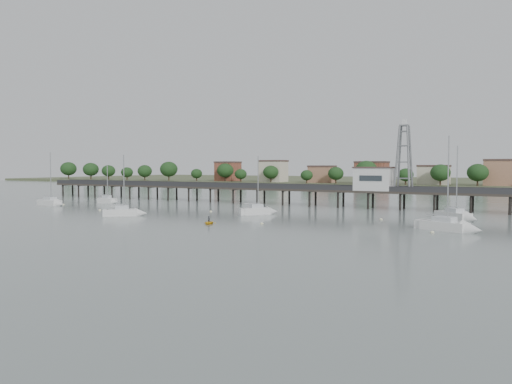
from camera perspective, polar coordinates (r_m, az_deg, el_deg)
ground_plane at (r=74.90m, az=-19.25°, el=-4.44°), size 500.00×500.00×0.00m
pier at (r=122.89m, az=1.99°, el=0.35°), size 150.00×5.00×5.50m
pier_building at (r=113.74m, az=13.31°, el=1.51°), size 8.40×5.40×5.30m
lattice_tower at (r=112.16m, az=16.54°, el=3.71°), size 3.20×3.20×15.50m
sailboat_a at (r=128.65m, az=-22.14°, el=-1.16°), size 8.33×3.07×13.48m
sailboat_b at (r=131.25m, az=-16.45°, el=-0.97°), size 5.92×1.84×9.95m
sailboat_c at (r=97.82m, az=0.60°, el=-2.18°), size 6.29×6.77×11.94m
sailboat_e at (r=93.95m, az=22.28°, el=-2.62°), size 7.96×7.18×13.74m
sailboat_d at (r=77.93m, az=21.70°, el=-3.73°), size 9.30×5.43×14.70m
sailboat_f at (r=97.70m, az=-14.41°, el=-2.28°), size 7.00×6.25×12.15m
white_tender at (r=137.92m, az=-16.47°, el=-0.86°), size 4.23×1.98×1.60m
yellow_dinghy at (r=81.96m, az=-5.40°, el=-3.65°), size 2.13×1.37×2.89m
dinghy_occupant at (r=81.96m, az=-5.40°, el=-3.65°), size 0.66×1.11×0.25m
mooring_buoys at (r=95.24m, az=-4.17°, el=-2.67°), size 87.99×16.42×0.39m
far_shore at (r=294.47m, az=18.01°, el=1.19°), size 500.00×170.00×10.40m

